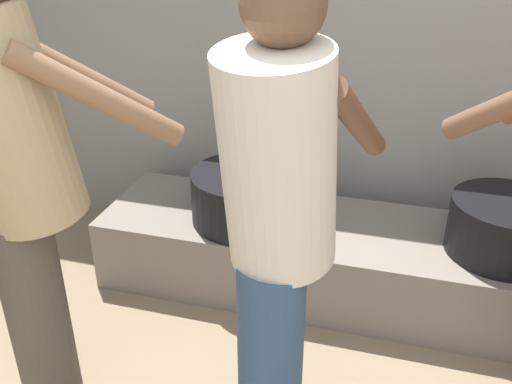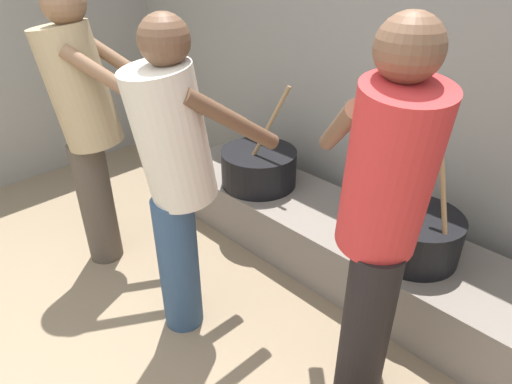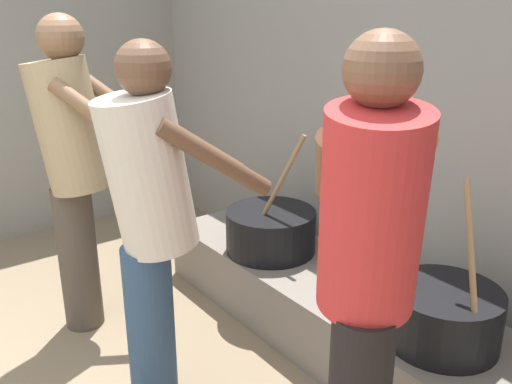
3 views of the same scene
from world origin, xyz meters
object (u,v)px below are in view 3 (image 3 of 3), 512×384
at_px(cook_in_red_shirt, 368,266).
at_px(cook_in_tan_shirt, 73,160).
at_px(cooking_pot_secondary, 271,231).
at_px(cook_in_cream_shirt, 151,215).
at_px(cooking_pot_main, 443,315).

relative_size(cook_in_red_shirt, cook_in_tan_shirt, 0.99).
height_order(cooking_pot_secondary, cook_in_cream_shirt, cook_in_cream_shirt).
bearing_deg(cooking_pot_secondary, cook_in_red_shirt, -25.92).
relative_size(cooking_pot_main, cook_in_red_shirt, 0.43).
bearing_deg(cooking_pot_secondary, cook_in_tan_shirt, -115.21).
height_order(cooking_pot_main, cook_in_red_shirt, cook_in_red_shirt).
bearing_deg(cooking_pot_main, cook_in_red_shirt, -79.75).
height_order(cooking_pot_main, cook_in_cream_shirt, cook_in_cream_shirt).
distance_m(cooking_pot_main, cook_in_tan_shirt, 1.85).
height_order(cooking_pot_main, cooking_pot_secondary, cooking_pot_main).
relative_size(cooking_pot_secondary, cook_in_tan_shirt, 0.43).
distance_m(cooking_pot_secondary, cook_in_cream_shirt, 1.04).
bearing_deg(cook_in_cream_shirt, cooking_pot_secondary, 112.10).
distance_m(cooking_pot_secondary, cook_in_red_shirt, 1.42).
height_order(cook_in_cream_shirt, cook_in_tan_shirt, cook_in_tan_shirt).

